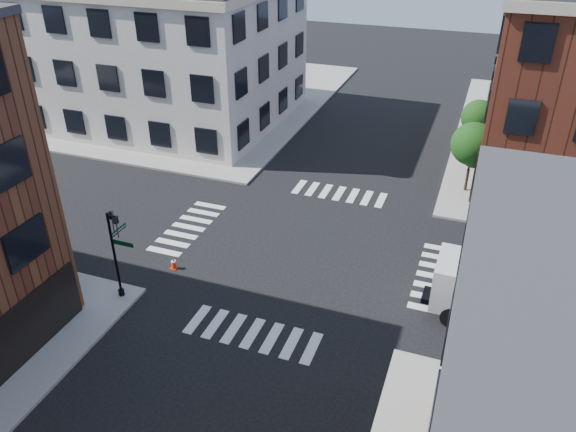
{
  "coord_description": "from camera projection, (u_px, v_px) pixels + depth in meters",
  "views": [
    {
      "loc": [
        7.85,
        -23.93,
        16.59
      ],
      "look_at": [
        -0.58,
        -0.91,
        2.5
      ],
      "focal_mm": 35.0,
      "sensor_mm": 36.0,
      "label": 1
    }
  ],
  "objects": [
    {
      "name": "traffic_cone",
      "position": [
        174.0,
        263.0,
        28.5
      ],
      "size": [
        0.38,
        0.38,
        0.63
      ],
      "rotation": [
        0.0,
        0.0,
        -0.13
      ],
      "color": "red",
      "rests_on": "ground"
    },
    {
      "name": "tree_far",
      "position": [
        479.0,
        119.0,
        39.41
      ],
      "size": [
        2.43,
        2.43,
        4.07
      ],
      "color": "black",
      "rests_on": "ground"
    },
    {
      "name": "building_nw",
      "position": [
        148.0,
        50.0,
        46.04
      ],
      "size": [
        22.0,
        16.0,
        11.0
      ],
      "primitive_type": "cube",
      "color": "beige",
      "rests_on": "ground"
    },
    {
      "name": "tree_near",
      "position": [
        474.0,
        146.0,
        34.38
      ],
      "size": [
        2.69,
        2.69,
        4.49
      ],
      "color": "black",
      "rests_on": "ground"
    },
    {
      "name": "signal_pole",
      "position": [
        116.0,
        246.0,
        25.24
      ],
      "size": [
        1.29,
        1.24,
        4.6
      ],
      "color": "black",
      "rests_on": "ground"
    },
    {
      "name": "ground",
      "position": [
        304.0,
        250.0,
        30.09
      ],
      "size": [
        120.0,
        120.0,
        0.0
      ],
      "primitive_type": "plane",
      "color": "black",
      "rests_on": "ground"
    },
    {
      "name": "sidewalk_nw",
      "position": [
        166.0,
        94.0,
        53.41
      ],
      "size": [
        30.0,
        30.0,
        0.15
      ],
      "primitive_type": "cube",
      "color": "gray",
      "rests_on": "ground"
    },
    {
      "name": "box_truck",
      "position": [
        541.0,
        292.0,
        23.66
      ],
      "size": [
        8.68,
        2.82,
        3.89
      ],
      "rotation": [
        0.0,
        0.0,
        -0.02
      ],
      "color": "white",
      "rests_on": "ground"
    }
  ]
}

